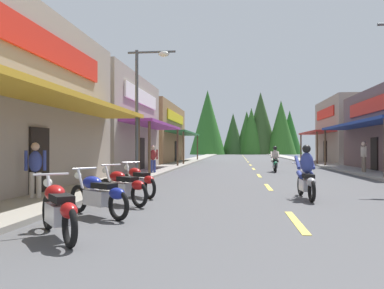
% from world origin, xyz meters
% --- Properties ---
extents(ground, '(10.33, 97.56, 0.10)m').
position_xyz_m(ground, '(0.00, 33.78, -0.05)').
color(ground, '#4C4C4F').
extents(sidewalk_left, '(2.01, 97.56, 0.12)m').
position_xyz_m(sidewalk_left, '(-6.17, 33.78, 0.06)').
color(sidewalk_left, gray).
rests_on(sidewalk_left, ground).
extents(sidewalk_right, '(2.01, 97.56, 0.12)m').
position_xyz_m(sidewalk_right, '(6.17, 33.78, 0.06)').
color(sidewalk_right, '#9E9991').
rests_on(sidewalk_right, ground).
extents(centerline_dashes, '(0.16, 75.71, 0.01)m').
position_xyz_m(centerline_dashes, '(0.00, 38.64, 0.01)').
color(centerline_dashes, '#E0C64C').
rests_on(centerline_dashes, ground).
extents(storefront_left_middle, '(9.09, 11.00, 6.00)m').
position_xyz_m(storefront_left_middle, '(-10.79, 23.63, 3.00)').
color(storefront_left_middle, gray).
rests_on(storefront_left_middle, ground).
extents(storefront_left_far, '(8.57, 13.50, 5.70)m').
position_xyz_m(storefront_left_far, '(-10.53, 37.47, 2.85)').
color(storefront_left_far, olive).
rests_on(storefront_left_far, ground).
extents(storefront_right_far, '(9.11, 9.57, 6.02)m').
position_xyz_m(storefront_right_far, '(10.80, 37.20, 3.01)').
color(storefront_right_far, gray).
rests_on(storefront_right_far, ground).
extents(streetlamp_left, '(2.14, 0.30, 5.80)m').
position_xyz_m(streetlamp_left, '(-5.22, 16.31, 3.82)').
color(streetlamp_left, '#474C51').
rests_on(streetlamp_left, ground).
extents(motorcycle_parked_left_0, '(1.41, 1.74, 1.04)m').
position_xyz_m(motorcycle_parked_left_0, '(-4.09, 5.68, 0.49)').
color(motorcycle_parked_left_0, black).
rests_on(motorcycle_parked_left_0, ground).
extents(motorcycle_parked_left_1, '(1.79, 1.33, 1.04)m').
position_xyz_m(motorcycle_parked_left_1, '(-4.15, 7.67, 0.49)').
color(motorcycle_parked_left_1, black).
rests_on(motorcycle_parked_left_1, ground).
extents(motorcycle_parked_left_2, '(1.74, 1.41, 1.04)m').
position_xyz_m(motorcycle_parked_left_2, '(-4.14, 9.44, 0.49)').
color(motorcycle_parked_left_2, black).
rests_on(motorcycle_parked_left_2, ground).
extents(motorcycle_parked_left_3, '(1.50, 1.66, 1.04)m').
position_xyz_m(motorcycle_parked_left_3, '(-4.16, 11.14, 0.49)').
color(motorcycle_parked_left_3, black).
rests_on(motorcycle_parked_left_3, ground).
extents(rider_cruising_lead, '(0.60, 2.14, 1.57)m').
position_xyz_m(rider_cruising_lead, '(0.81, 11.08, 0.66)').
color(rider_cruising_lead, black).
rests_on(rider_cruising_lead, ground).
extents(rider_cruising_trailing, '(0.60, 2.14, 1.57)m').
position_xyz_m(rider_cruising_trailing, '(1.15, 23.48, 0.66)').
color(rider_cruising_trailing, black).
rests_on(rider_cruising_trailing, ground).
extents(pedestrian_browsing, '(0.33, 0.56, 1.81)m').
position_xyz_m(pedestrian_browsing, '(5.91, 22.22, 1.06)').
color(pedestrian_browsing, '#726659').
rests_on(pedestrian_browsing, ground).
extents(pedestrian_waiting, '(0.48, 0.42, 1.59)m').
position_xyz_m(pedestrian_waiting, '(-5.71, 20.35, 0.92)').
color(pedestrian_waiting, '#333F8C').
rests_on(pedestrian_waiting, ground).
extents(pedestrian_strolling, '(0.55, 0.35, 1.63)m').
position_xyz_m(pedestrian_strolling, '(-6.63, 9.59, 0.94)').
color(pedestrian_strolling, '#B2A599').
rests_on(pedestrian_strolling, ground).
extents(treeline_backdrop, '(24.50, 12.09, 13.81)m').
position_xyz_m(treeline_backdrop, '(1.64, 84.74, 6.02)').
color(treeline_backdrop, '#2B6523').
rests_on(treeline_backdrop, ground).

